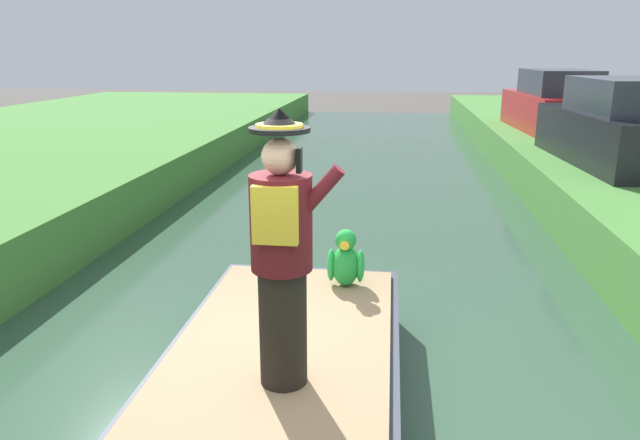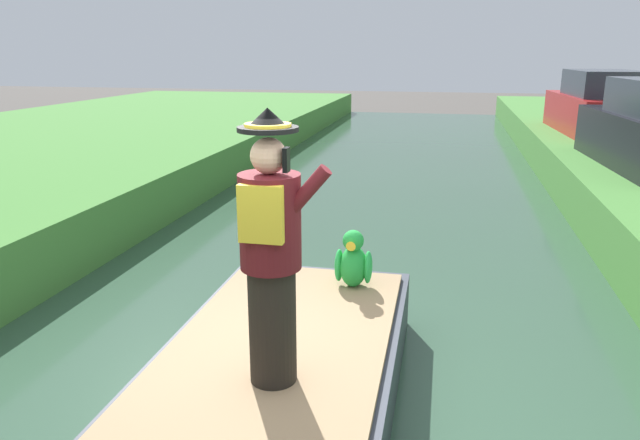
# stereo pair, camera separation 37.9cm
# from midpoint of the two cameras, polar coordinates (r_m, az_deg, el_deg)

# --- Properties ---
(ground_plane) EXTENTS (80.00, 80.00, 0.00)m
(ground_plane) POSITION_cam_midpoint_polar(r_m,az_deg,el_deg) (4.93, -2.07, -20.02)
(ground_plane) COLOR #4C4742
(canal_water) EXTENTS (6.51, 48.00, 0.10)m
(canal_water) POSITION_cam_midpoint_polar(r_m,az_deg,el_deg) (4.90, -2.08, -19.55)
(canal_water) COLOR #33513D
(canal_water) RESTS_ON ground
(boat) EXTENTS (1.83, 4.21, 0.61)m
(boat) POSITION_cam_midpoint_polar(r_m,az_deg,el_deg) (4.63, -2.42, -16.67)
(boat) COLOR #333842
(boat) RESTS_ON canal_water
(person_pirate) EXTENTS (0.61, 0.42, 1.85)m
(person_pirate) POSITION_cam_midpoint_polar(r_m,az_deg,el_deg) (3.85, -1.89, -3.15)
(person_pirate) COLOR black
(person_pirate) RESTS_ON boat
(parrot_plush) EXTENTS (0.36, 0.34, 0.57)m
(parrot_plush) POSITION_cam_midpoint_polar(r_m,az_deg,el_deg) (5.68, 5.13, -4.06)
(parrot_plush) COLOR green
(parrot_plush) RESTS_ON boat
(parked_car_red) EXTENTS (1.95, 4.10, 1.50)m
(parked_car_red) POSITION_cam_midpoint_polar(r_m,az_deg,el_deg) (16.20, 25.83, 9.70)
(parked_car_red) COLOR red
(parked_car_red) RESTS_ON grass_bank_far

